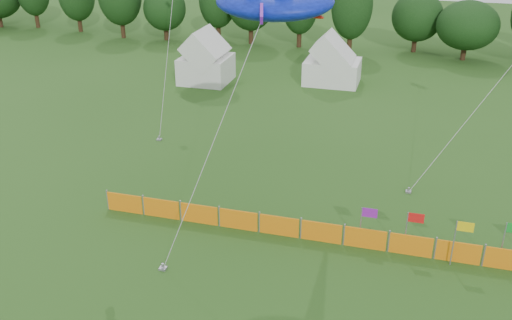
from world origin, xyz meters
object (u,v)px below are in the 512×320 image
(tent_right, at_px, (333,64))
(tent_left, at_px, (206,61))
(stingray_kite, at_px, (277,0))
(barrier_fence, at_px, (321,232))

(tent_right, bearing_deg, tent_left, -166.46)
(tent_right, relative_size, stingray_kite, 0.38)
(tent_right, relative_size, barrier_fence, 0.21)
(tent_left, relative_size, barrier_fence, 0.19)
(stingray_kite, bearing_deg, tent_right, 91.86)
(tent_left, relative_size, tent_right, 0.88)
(barrier_fence, relative_size, stingray_kite, 1.81)
(tent_left, bearing_deg, barrier_fence, -57.96)
(tent_left, height_order, tent_right, tent_left)
(tent_left, distance_m, barrier_fence, 26.07)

